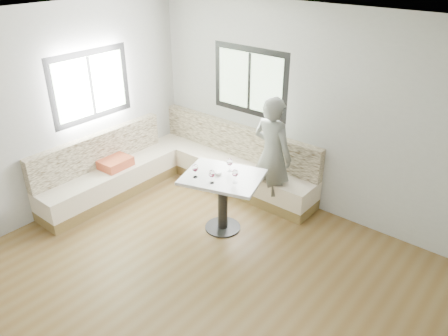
# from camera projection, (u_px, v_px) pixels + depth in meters

# --- Properties ---
(room) EXTENTS (5.01, 5.01, 2.81)m
(room) POSITION_uv_depth(u_px,v_px,m) (171.00, 174.00, 4.29)
(room) COLOR brown
(room) RESTS_ON ground
(banquette) EXTENTS (2.90, 2.80, 0.95)m
(banquette) POSITION_uv_depth(u_px,v_px,m) (178.00, 169.00, 6.70)
(banquette) COLOR olive
(banquette) RESTS_ON ground
(table) EXTENTS (1.16, 1.02, 0.80)m
(table) POSITION_uv_depth(u_px,v_px,m) (223.00, 189.00, 5.63)
(table) COLOR black
(table) RESTS_ON ground
(person) EXTENTS (0.64, 0.45, 1.68)m
(person) POSITION_uv_depth(u_px,v_px,m) (272.00, 155.00, 5.99)
(person) COLOR slate
(person) RESTS_ON ground
(olive_ramekin) EXTENTS (0.09, 0.09, 0.04)m
(olive_ramekin) POSITION_uv_depth(u_px,v_px,m) (218.00, 173.00, 5.56)
(olive_ramekin) COLOR white
(olive_ramekin) RESTS_ON table
(wine_glass_a) EXTENTS (0.08, 0.08, 0.18)m
(wine_glass_a) POSITION_uv_depth(u_px,v_px,m) (195.00, 168.00, 5.44)
(wine_glass_a) COLOR white
(wine_glass_a) RESTS_ON table
(wine_glass_b) EXTENTS (0.08, 0.08, 0.18)m
(wine_glass_b) POSITION_uv_depth(u_px,v_px,m) (212.00, 174.00, 5.31)
(wine_glass_b) COLOR white
(wine_glass_b) RESTS_ON table
(wine_glass_c) EXTENTS (0.08, 0.08, 0.18)m
(wine_glass_c) POSITION_uv_depth(u_px,v_px,m) (235.00, 173.00, 5.33)
(wine_glass_c) COLOR white
(wine_glass_c) RESTS_ON table
(wine_glass_d) EXTENTS (0.08, 0.08, 0.18)m
(wine_glass_d) POSITION_uv_depth(u_px,v_px,m) (230.00, 162.00, 5.59)
(wine_glass_d) COLOR white
(wine_glass_d) RESTS_ON table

